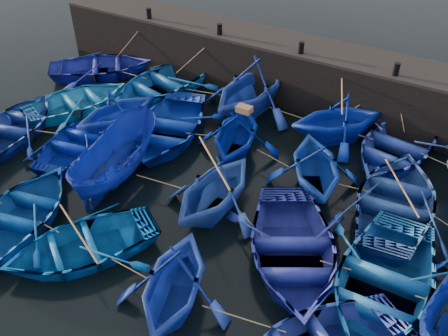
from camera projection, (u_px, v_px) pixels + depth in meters
The scene contains 30 objects.
ground at pixel (174, 237), 16.08m from camera, with size 120.00×120.00×0.00m, color black.
quay_wall at pixel (306, 74), 22.54m from camera, with size 26.00×2.50×2.50m, color black.
quay_top at pixel (309, 47), 21.75m from camera, with size 26.00×2.50×0.12m, color black.
bollard_0 at pixel (149, 13), 24.17m from camera, with size 0.24×0.24×0.50m, color black.
bollard_1 at pixel (220, 29), 22.56m from camera, with size 0.24×0.24×0.50m, color black.
bollard_2 at pixel (301, 48), 20.94m from camera, with size 0.24×0.24×0.50m, color black.
bollard_3 at pixel (396, 69), 19.32m from camera, with size 0.24×0.24×0.50m, color black.
boat_0 at pixel (101, 66), 24.85m from camera, with size 3.58×5.00×1.04m, color navy.
boat_1 at pixel (161, 83), 23.35m from camera, with size 3.95×5.52×1.14m, color #0F4E93.
boat_2 at pixel (251, 87), 21.50m from camera, with size 4.23×4.91×2.58m, color navy.
boat_3 at pixel (338, 118), 19.92m from camera, with size 3.41×3.96×2.08m, color #0828C6.
boat_4 at pixel (396, 146), 19.22m from camera, with size 3.82×5.34×1.11m, color navy.
boat_6 at pixel (77, 101), 22.15m from camera, with size 3.39×4.73×0.98m, color blue.
boat_7 at pixel (117, 111), 20.49m from camera, with size 3.21×3.72×1.96m, color #0F2E9F.
boat_8 at pixel (167, 127), 20.30m from camera, with size 3.93×5.50×1.14m, color #0A31B1.
boat_9 at pixel (237, 133), 19.11m from camera, with size 3.33×3.87×2.04m, color #001B8B.
boat_10 at pixel (316, 165), 17.43m from camera, with size 3.38×3.93×2.07m, color navy.
boat_11 at pixel (397, 200), 16.65m from camera, with size 3.92×5.48×1.14m, color navy.
boat_13 at pixel (16, 125), 20.52m from camera, with size 3.49×4.88×1.01m, color navy.
boat_14 at pixel (75, 142), 19.63m from camera, with size 3.04×4.25×0.88m, color #041DA2.
boat_15 at pixel (116, 159), 17.90m from camera, with size 1.84×4.87×1.88m, color navy.
boat_16 at pixel (214, 188), 16.39m from camera, with size 3.46×4.01×2.11m, color #1F4395.
boat_17 at pixel (292, 249), 14.88m from camera, with size 3.94×5.50×1.14m, color navy.
boat_18 at pixel (382, 282), 13.87m from camera, with size 4.02×5.63×1.17m, color #1359A8.
boat_21 at pixel (21, 213), 16.22m from camera, with size 3.51×4.91×1.02m, color navy.
boat_22 at pixel (81, 244), 15.14m from camera, with size 3.36×4.70×0.97m, color #024F94.
boat_23 at pixel (174, 281), 13.36m from camera, with size 3.25×3.78×1.99m, color #1633A1.
wooden_crate at pixel (244, 109), 18.31m from camera, with size 0.57×0.37×0.24m, color #8F5F3E.
mooring_ropes at pixel (239, 137), 19.15m from camera, with size 18.14×11.70×2.10m.
loose_oars at pixel (267, 164), 16.53m from camera, with size 10.02×12.13×1.19m.
Camera 1 is at (7.22, -9.06, 11.49)m, focal length 40.00 mm.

